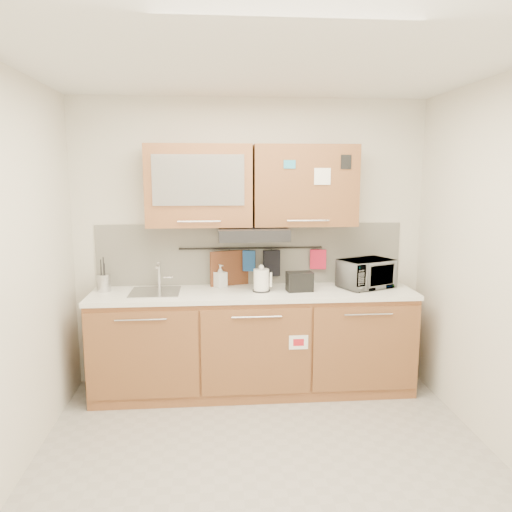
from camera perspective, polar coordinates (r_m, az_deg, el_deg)
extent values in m
plane|color=#9E9993|center=(3.62, 1.34, -22.87)|extent=(3.20, 3.20, 0.00)
plane|color=white|center=(3.13, 1.54, 21.65)|extent=(3.20, 3.20, 0.00)
plane|color=silver|center=(4.60, -0.60, 1.49)|extent=(3.20, 0.00, 3.20)
plane|color=silver|center=(3.36, -26.88, -2.54)|extent=(0.00, 3.00, 3.00)
plane|color=silver|center=(3.66, 27.18, -1.63)|extent=(0.00, 3.00, 3.00)
cube|color=#A6653B|center=(4.51, -0.30, -9.92)|extent=(2.80, 0.60, 0.88)
cube|color=black|center=(4.66, -0.29, -14.45)|extent=(2.80, 0.54, 0.10)
cube|color=brown|center=(4.24, -12.87, -11.05)|extent=(0.91, 0.02, 0.74)
cylinder|color=silver|center=(4.12, -13.08, -7.12)|extent=(0.41, 0.01, 0.01)
cube|color=brown|center=(4.21, 0.05, -10.94)|extent=(0.91, 0.02, 0.74)
cylinder|color=silver|center=(4.09, 0.08, -6.99)|extent=(0.41, 0.01, 0.01)
cube|color=brown|center=(4.38, 12.50, -10.33)|extent=(0.91, 0.02, 0.74)
cylinder|color=silver|center=(4.27, 12.74, -6.52)|extent=(0.41, 0.01, 0.01)
cube|color=white|center=(4.37, -0.29, -4.27)|extent=(2.82, 0.62, 0.04)
cube|color=silver|center=(4.60, -0.59, 0.24)|extent=(2.80, 0.02, 0.56)
cube|color=#A6653B|center=(4.37, -6.52, 7.99)|extent=(0.90, 0.35, 0.70)
cube|color=silver|center=(4.19, -6.61, 8.61)|extent=(0.76, 0.02, 0.42)
cube|color=brown|center=(4.44, 5.54, 8.03)|extent=(0.90, 0.35, 0.70)
cube|color=white|center=(4.29, 7.60, 9.01)|extent=(0.14, 0.00, 0.14)
cube|color=black|center=(4.34, -0.36, 2.60)|extent=(0.60, 0.46, 0.10)
cube|color=silver|center=(4.40, -11.45, -4.19)|extent=(0.42, 0.40, 0.03)
cylinder|color=silver|center=(4.52, -11.02, -2.17)|extent=(0.03, 0.03, 0.24)
cylinder|color=silver|center=(4.42, -11.17, -1.11)|extent=(0.02, 0.18, 0.02)
cylinder|color=black|center=(4.56, -0.55, 0.91)|extent=(1.30, 0.02, 0.02)
cylinder|color=silver|center=(4.54, -17.00, -2.94)|extent=(0.16, 0.16, 0.15)
cylinder|color=black|center=(4.54, -17.25, -2.11)|extent=(0.01, 0.01, 0.28)
cylinder|color=black|center=(4.52, -16.88, -2.36)|extent=(0.01, 0.01, 0.25)
cylinder|color=black|center=(4.55, -16.99, -1.96)|extent=(0.01, 0.01, 0.30)
cylinder|color=black|center=(4.52, -17.25, -2.56)|extent=(0.01, 0.01, 0.22)
cylinder|color=white|center=(4.33, 0.61, -2.79)|extent=(0.16, 0.16, 0.20)
sphere|color=white|center=(4.31, 0.61, -1.28)|extent=(0.04, 0.04, 0.04)
cube|color=white|center=(4.32, 1.72, -2.71)|extent=(0.02, 0.03, 0.13)
cylinder|color=black|center=(4.35, 0.60, -3.96)|extent=(0.15, 0.15, 0.01)
cube|color=black|center=(4.36, 5.00, -2.93)|extent=(0.23, 0.15, 0.17)
cube|color=black|center=(4.34, 4.51, -1.96)|extent=(0.07, 0.10, 0.01)
cube|color=black|center=(4.36, 5.53, -1.92)|extent=(0.07, 0.10, 0.01)
imported|color=#999999|center=(4.58, 12.49, -1.97)|extent=(0.55, 0.47, 0.25)
imported|color=#999999|center=(4.50, -4.09, -2.28)|extent=(0.13, 0.13, 0.21)
cube|color=brown|center=(4.57, -3.05, -2.17)|extent=(0.35, 0.13, 0.45)
cube|color=navy|center=(4.56, -0.80, -0.55)|extent=(0.12, 0.06, 0.19)
cube|color=black|center=(4.58, 1.79, -0.83)|extent=(0.16, 0.08, 0.24)
cube|color=red|center=(4.65, 7.11, -0.38)|extent=(0.15, 0.04, 0.18)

